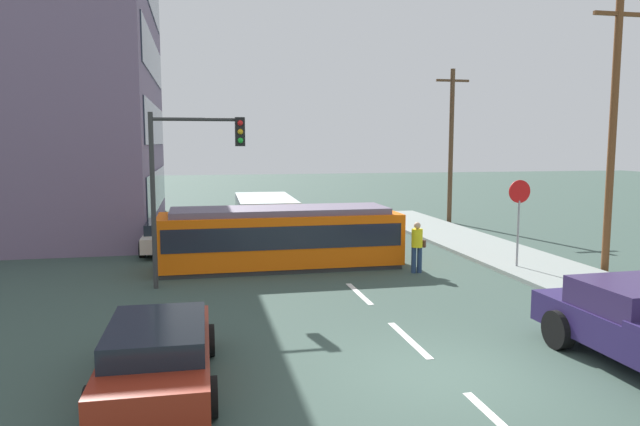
{
  "coord_description": "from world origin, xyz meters",
  "views": [
    {
      "loc": [
        -4.42,
        -9.66,
        4.23
      ],
      "look_at": [
        -0.47,
        9.15,
        1.94
      ],
      "focal_mm": 33.09,
      "sensor_mm": 36.0,
      "label": 1
    }
  ],
  "objects_px": {
    "pedestrian_crossing": "(417,244)",
    "utility_pole_mid": "(451,143)",
    "parked_sedan_near": "(158,353)",
    "streetcar_tram": "(280,236)",
    "stop_sign": "(519,205)",
    "utility_pole_near": "(613,131)",
    "city_bus": "(265,213)",
    "parked_sedan_mid": "(169,235)",
    "traffic_light_mast": "(190,166)"
  },
  "relations": [
    {
      "from": "stop_sign",
      "to": "traffic_light_mast",
      "type": "height_order",
      "value": "traffic_light_mast"
    },
    {
      "from": "streetcar_tram",
      "to": "parked_sedan_near",
      "type": "height_order",
      "value": "streetcar_tram"
    },
    {
      "from": "city_bus",
      "to": "utility_pole_near",
      "type": "relative_size",
      "value": 0.67
    },
    {
      "from": "utility_pole_near",
      "to": "parked_sedan_near",
      "type": "bearing_deg",
      "value": -154.78
    },
    {
      "from": "streetcar_tram",
      "to": "utility_pole_near",
      "type": "xyz_separation_m",
      "value": [
        10.35,
        -3.0,
        3.55
      ]
    },
    {
      "from": "parked_sedan_near",
      "to": "utility_pole_near",
      "type": "relative_size",
      "value": 0.51
    },
    {
      "from": "streetcar_tram",
      "to": "pedestrian_crossing",
      "type": "relative_size",
      "value": 4.85
    },
    {
      "from": "streetcar_tram",
      "to": "stop_sign",
      "type": "xyz_separation_m",
      "value": [
        7.67,
        -2.13,
        1.13
      ]
    },
    {
      "from": "streetcar_tram",
      "to": "city_bus",
      "type": "distance_m",
      "value": 7.03
    },
    {
      "from": "parked_sedan_near",
      "to": "traffic_light_mast",
      "type": "xyz_separation_m",
      "value": [
        0.54,
        7.29,
        2.94
      ]
    },
    {
      "from": "parked_sedan_mid",
      "to": "traffic_light_mast",
      "type": "relative_size",
      "value": 0.85
    },
    {
      "from": "streetcar_tram",
      "to": "utility_pole_near",
      "type": "bearing_deg",
      "value": -16.17
    },
    {
      "from": "streetcar_tram",
      "to": "utility_pole_mid",
      "type": "relative_size",
      "value": 1.01
    },
    {
      "from": "pedestrian_crossing",
      "to": "utility_pole_mid",
      "type": "height_order",
      "value": "utility_pole_mid"
    },
    {
      "from": "pedestrian_crossing",
      "to": "utility_pole_mid",
      "type": "relative_size",
      "value": 0.21
    },
    {
      "from": "city_bus",
      "to": "parked_sedan_mid",
      "type": "distance_m",
      "value": 5.2
    },
    {
      "from": "streetcar_tram",
      "to": "utility_pole_near",
      "type": "relative_size",
      "value": 0.92
    },
    {
      "from": "parked_sedan_near",
      "to": "parked_sedan_mid",
      "type": "bearing_deg",
      "value": 91.74
    },
    {
      "from": "utility_pole_mid",
      "to": "traffic_light_mast",
      "type": "bearing_deg",
      "value": -138.95
    },
    {
      "from": "streetcar_tram",
      "to": "stop_sign",
      "type": "relative_size",
      "value": 2.81
    },
    {
      "from": "parked_sedan_mid",
      "to": "utility_pole_near",
      "type": "xyz_separation_m",
      "value": [
        14.23,
        -6.96,
        3.98
      ]
    },
    {
      "from": "streetcar_tram",
      "to": "pedestrian_crossing",
      "type": "height_order",
      "value": "streetcar_tram"
    },
    {
      "from": "utility_pole_mid",
      "to": "stop_sign",
      "type": "bearing_deg",
      "value": -103.4
    },
    {
      "from": "streetcar_tram",
      "to": "stop_sign",
      "type": "distance_m",
      "value": 8.04
    },
    {
      "from": "stop_sign",
      "to": "utility_pole_mid",
      "type": "distance_m",
      "value": 12.02
    },
    {
      "from": "stop_sign",
      "to": "traffic_light_mast",
      "type": "relative_size",
      "value": 0.56
    },
    {
      "from": "utility_pole_near",
      "to": "utility_pole_mid",
      "type": "distance_m",
      "value": 12.41
    },
    {
      "from": "traffic_light_mast",
      "to": "utility_pole_near",
      "type": "relative_size",
      "value": 0.58
    },
    {
      "from": "city_bus",
      "to": "traffic_light_mast",
      "type": "height_order",
      "value": "traffic_light_mast"
    },
    {
      "from": "streetcar_tram",
      "to": "parked_sedan_near",
      "type": "bearing_deg",
      "value": -110.05
    },
    {
      "from": "parked_sedan_near",
      "to": "stop_sign",
      "type": "relative_size",
      "value": 1.56
    },
    {
      "from": "pedestrian_crossing",
      "to": "utility_pole_near",
      "type": "relative_size",
      "value": 0.19
    },
    {
      "from": "parked_sedan_mid",
      "to": "streetcar_tram",
      "type": "bearing_deg",
      "value": -45.61
    },
    {
      "from": "stop_sign",
      "to": "traffic_light_mast",
      "type": "xyz_separation_m",
      "value": [
        -10.6,
        -0.09,
        1.37
      ]
    },
    {
      "from": "stop_sign",
      "to": "utility_pole_mid",
      "type": "height_order",
      "value": "utility_pole_mid"
    },
    {
      "from": "streetcar_tram",
      "to": "parked_sedan_mid",
      "type": "bearing_deg",
      "value": 134.39
    },
    {
      "from": "parked_sedan_near",
      "to": "traffic_light_mast",
      "type": "distance_m",
      "value": 7.88
    },
    {
      "from": "pedestrian_crossing",
      "to": "traffic_light_mast",
      "type": "relative_size",
      "value": 0.33
    },
    {
      "from": "traffic_light_mast",
      "to": "utility_pole_near",
      "type": "bearing_deg",
      "value": -3.37
    },
    {
      "from": "parked_sedan_near",
      "to": "stop_sign",
      "type": "height_order",
      "value": "stop_sign"
    },
    {
      "from": "stop_sign",
      "to": "utility_pole_mid",
      "type": "xyz_separation_m",
      "value": [
        2.75,
        11.53,
        2.01
      ]
    },
    {
      "from": "pedestrian_crossing",
      "to": "parked_sedan_mid",
      "type": "relative_size",
      "value": 0.38
    },
    {
      "from": "parked_sedan_near",
      "to": "utility_pole_mid",
      "type": "bearing_deg",
      "value": 53.71
    },
    {
      "from": "city_bus",
      "to": "parked_sedan_mid",
      "type": "bearing_deg",
      "value": -143.78
    },
    {
      "from": "city_bus",
      "to": "utility_pole_mid",
      "type": "bearing_deg",
      "value": 13.23
    },
    {
      "from": "streetcar_tram",
      "to": "traffic_light_mast",
      "type": "distance_m",
      "value": 4.45
    },
    {
      "from": "city_bus",
      "to": "pedestrian_crossing",
      "type": "height_order",
      "value": "city_bus"
    },
    {
      "from": "parked_sedan_mid",
      "to": "stop_sign",
      "type": "bearing_deg",
      "value": -27.81
    },
    {
      "from": "city_bus",
      "to": "utility_pole_mid",
      "type": "relative_size",
      "value": 0.73
    },
    {
      "from": "utility_pole_near",
      "to": "utility_pole_mid",
      "type": "relative_size",
      "value": 1.1
    }
  ]
}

